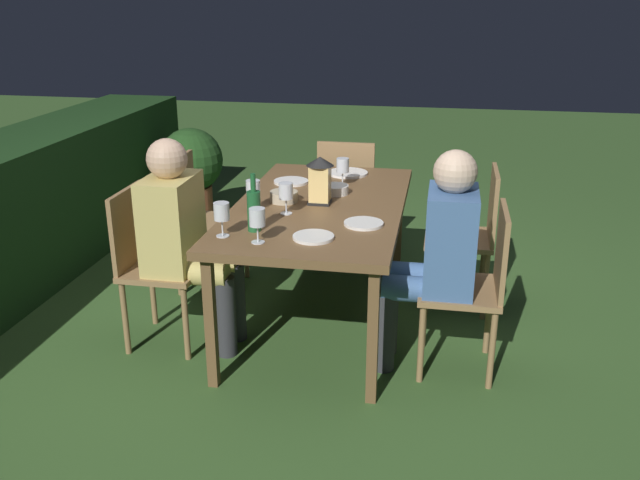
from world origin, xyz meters
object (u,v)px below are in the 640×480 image
object	(u,v)px
chair_side_left_a	(475,282)
person_in_blue	(437,251)
chair_side_right_a	(152,259)
bowl_olives	(335,189)
wine_glass_a	(253,190)
green_bottle_on_table	(254,210)
plate_c	(313,237)
lantern_centerpiece	(321,177)
plate_a	(348,173)
person_in_mustard	(184,235)
wine_glass_c	(343,167)
plate_b	(291,182)
wine_glass_e	(222,213)
dining_table	(320,212)
chair_side_left_b	(471,231)
chair_side_right_b	(200,216)
wine_glass_b	(257,219)
chair_head_far	(348,192)
potted_plant_by_hedge	(192,167)
plate_d	(364,223)
bowl_bread	(284,196)
wine_glass_d	(286,192)

from	to	relation	value
chair_side_left_a	person_in_blue	size ratio (longest dim) A/B	0.76
chair_side_right_a	bowl_olives	bearing A→B (deg)	-57.32
wine_glass_a	bowl_olives	world-z (taller)	wine_glass_a
green_bottle_on_table	plate_c	bearing A→B (deg)	-101.03
lantern_centerpiece	plate_a	xyz separation A→B (m)	(0.66, -0.06, -0.14)
lantern_centerpiece	plate_c	world-z (taller)	lantern_centerpiece
person_in_mustard	plate_a	bearing A→B (deg)	-34.61
wine_glass_c	plate_b	distance (m)	0.34
chair_side_right_a	person_in_blue	world-z (taller)	person_in_blue
wine_glass_c	plate_b	xyz separation A→B (m)	(0.00, 0.32, -0.11)
wine_glass_e	plate_a	size ratio (longest dim) A/B	0.66
dining_table	wine_glass_a	bearing A→B (deg)	121.53
chair_side_left_b	chair_side_right_b	bearing A→B (deg)	90.00
dining_table	wine_glass_b	world-z (taller)	wine_glass_b
wine_glass_b	plate_c	bearing A→B (deg)	-67.33
lantern_centerpiece	bowl_olives	world-z (taller)	lantern_centerpiece
chair_head_far	plate_a	size ratio (longest dim) A/B	3.37
plate_a	bowl_olives	xyz separation A→B (m)	(-0.46, 0.01, 0.02)
chair_side_right_a	potted_plant_by_hedge	world-z (taller)	chair_side_right_a
wine_glass_c	plate_d	bearing A→B (deg)	-163.09
bowl_bread	potted_plant_by_hedge	world-z (taller)	bowl_bread
person_in_blue	chair_side_left_b	size ratio (longest dim) A/B	1.32
chair_side_left_b	bowl_bread	xyz separation A→B (m)	(-0.39, 1.06, 0.28)
chair_side_left_b	wine_glass_e	distance (m)	1.62
lantern_centerpiece	bowl_bread	distance (m)	0.24
chair_head_far	wine_glass_c	bearing A→B (deg)	-174.53
chair_head_far	wine_glass_e	size ratio (longest dim) A/B	5.15
chair_side_right_a	plate_c	xyz separation A→B (m)	(-0.19, -0.93, 0.25)
bowl_olives	dining_table	bearing A→B (deg)	164.61
chair_side_left_a	potted_plant_by_hedge	distance (m)	3.07
dining_table	person_in_blue	xyz separation A→B (m)	(-0.38, -0.66, -0.04)
dining_table	chair_head_far	size ratio (longest dim) A/B	1.96
chair_side_right_b	plate_a	world-z (taller)	chair_side_right_b
plate_d	dining_table	bearing A→B (deg)	40.94
wine_glass_e	plate_d	distance (m)	0.72
dining_table	wine_glass_e	world-z (taller)	wine_glass_e
chair_side_left_b	plate_c	bearing A→B (deg)	140.76
wine_glass_c	plate_d	distance (m)	0.75
person_in_mustard	plate_d	size ratio (longest dim) A/B	5.70
chair_side_right_a	wine_glass_d	size ratio (longest dim) A/B	5.15
chair_head_far	wine_glass_d	bearing A→B (deg)	173.87
chair_side_left_a	lantern_centerpiece	world-z (taller)	lantern_centerpiece
dining_table	person_in_blue	distance (m)	0.76
plate_a	bowl_bread	bearing A→B (deg)	158.23
wine_glass_a	plate_c	world-z (taller)	wine_glass_a
chair_head_far	dining_table	bearing A→B (deg)	180.00
potted_plant_by_hedge	chair_side_left_b	bearing A→B (deg)	-120.15
lantern_centerpiece	wine_glass_d	world-z (taller)	lantern_centerpiece
wine_glass_a	wine_glass_d	bearing A→B (deg)	-96.28
plate_a	bowl_olives	world-z (taller)	bowl_olives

